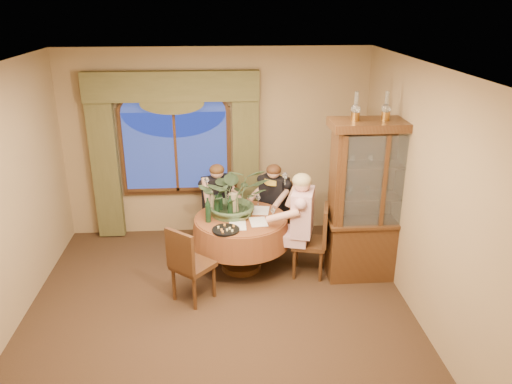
{
  "coord_description": "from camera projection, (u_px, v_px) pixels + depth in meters",
  "views": [
    {
      "loc": [
        0.08,
        -4.7,
        3.43
      ],
      "look_at": [
        0.5,
        1.25,
        1.1
      ],
      "focal_mm": 35.0,
      "sensor_mm": 36.0,
      "label": 1
    }
  ],
  "objects": [
    {
      "name": "oil_lamp_center",
      "position": [
        386.0,
        106.0,
        5.8
      ],
      "size": [
        0.11,
        0.11,
        0.34
      ],
      "primitive_type": null,
      "color": "#A5722D",
      "rests_on": "china_cabinet"
    },
    {
      "name": "chair_back",
      "position": [
        226.0,
        212.0,
        7.36
      ],
      "size": [
        0.5,
        0.5,
        0.96
      ],
      "primitive_type": "cube",
      "rotation": [
        0.0,
        0.0,
        -2.93
      ],
      "color": "black",
      "rests_on": "floor"
    },
    {
      "name": "china_cabinet",
      "position": [
        377.0,
        202.0,
        6.24
      ],
      "size": [
        1.29,
        0.51,
        2.08
      ],
      "primitive_type": "cube",
      "color": "#391E0C",
      "rests_on": "floor"
    },
    {
      "name": "window",
      "position": [
        176.0,
        152.0,
        7.35
      ],
      "size": [
        1.62,
        0.1,
        1.32
      ],
      "primitive_type": null,
      "color": "navy",
      "rests_on": "wall_back"
    },
    {
      "name": "oil_lamp_left",
      "position": [
        356.0,
        106.0,
        5.78
      ],
      "size": [
        0.11,
        0.11,
        0.34
      ],
      "primitive_type": null,
      "color": "#A5722D",
      "rests_on": "china_cabinet"
    },
    {
      "name": "wall_right",
      "position": [
        430.0,
        204.0,
        5.25
      ],
      "size": [
        0.0,
        5.0,
        5.0
      ],
      "primitive_type": "plane",
      "rotation": [
        1.57,
        0.0,
        -1.57
      ],
      "color": "#8B7451",
      "rests_on": "ground"
    },
    {
      "name": "drapery_left",
      "position": [
        105.0,
        163.0,
        7.28
      ],
      "size": [
        0.38,
        0.14,
        2.32
      ],
      "primitive_type": "cube",
      "color": "#444323",
      "rests_on": "floor"
    },
    {
      "name": "wine_bottle_0",
      "position": [
        208.0,
        210.0,
        6.32
      ],
      "size": [
        0.07,
        0.07,
        0.33
      ],
      "primitive_type": "cylinder",
      "color": "black",
      "rests_on": "dining_table"
    },
    {
      "name": "wine_glass_person_scarf",
      "position": [
        258.0,
        200.0,
        6.82
      ],
      "size": [
        0.07,
        0.07,
        0.18
      ],
      "primitive_type": null,
      "color": "silver",
      "rests_on": "dining_table"
    },
    {
      "name": "chair_right",
      "position": [
        309.0,
        241.0,
        6.47
      ],
      "size": [
        0.51,
        0.51,
        0.96
      ],
      "primitive_type": "cube",
      "rotation": [
        0.0,
        0.0,
        1.33
      ],
      "color": "black",
      "rests_on": "floor"
    },
    {
      "name": "person_pink",
      "position": [
        302.0,
        226.0,
        6.38
      ],
      "size": [
        0.58,
        0.61,
        1.41
      ],
      "primitive_type": null,
      "rotation": [
        0.0,
        0.0,
        1.3
      ],
      "color": "#D3A5AC",
      "rests_on": "floor"
    },
    {
      "name": "ceiling",
      "position": [
        211.0,
        71.0,
        4.59
      ],
      "size": [
        5.0,
        5.0,
        0.0
      ],
      "primitive_type": "plane",
      "rotation": [
        3.14,
        0.0,
        0.0
      ],
      "color": "white",
      "rests_on": "wall_back"
    },
    {
      "name": "chair_back_right",
      "position": [
        273.0,
        215.0,
        7.25
      ],
      "size": [
        0.59,
        0.59,
        0.96
      ],
      "primitive_type": "cube",
      "rotation": [
        0.0,
        0.0,
        -3.8
      ],
      "color": "black",
      "rests_on": "floor"
    },
    {
      "name": "chair_front_left",
      "position": [
        193.0,
        263.0,
        5.93
      ],
      "size": [
        0.59,
        0.59,
        0.96
      ],
      "primitive_type": "cube",
      "rotation": [
        0.0,
        0.0,
        -0.72
      ],
      "color": "black",
      "rests_on": "floor"
    },
    {
      "name": "stoneware_vase",
      "position": [
        233.0,
        204.0,
        6.56
      ],
      "size": [
        0.16,
        0.16,
        0.29
      ],
      "primitive_type": null,
      "color": "#95815F",
      "rests_on": "dining_table"
    },
    {
      "name": "drapery_right",
      "position": [
        246.0,
        160.0,
        7.42
      ],
      "size": [
        0.38,
        0.14,
        2.32
      ],
      "primitive_type": "cube",
      "color": "#444323",
      "rests_on": "floor"
    },
    {
      "name": "tasting_paper_2",
      "position": [
        238.0,
        225.0,
        6.27
      ],
      "size": [
        0.21,
        0.3,
        0.0
      ],
      "primitive_type": "cube",
      "rotation": [
        0.0,
        0.0,
        -0.01
      ],
      "color": "white",
      "rests_on": "dining_table"
    },
    {
      "name": "wine_bottle_2",
      "position": [
        212.0,
        203.0,
        6.54
      ],
      "size": [
        0.07,
        0.07,
        0.33
      ],
      "primitive_type": "cylinder",
      "color": "tan",
      "rests_on": "dining_table"
    },
    {
      "name": "wine_bottle_1",
      "position": [
        220.0,
        201.0,
        6.59
      ],
      "size": [
        0.07,
        0.07,
        0.33
      ],
      "primitive_type": "cylinder",
      "color": "black",
      "rests_on": "dining_table"
    },
    {
      "name": "wine_glass_person_back",
      "position": [
        228.0,
        200.0,
        6.84
      ],
      "size": [
        0.07,
        0.07,
        0.18
      ],
      "primitive_type": null,
      "color": "silver",
      "rests_on": "dining_table"
    },
    {
      "name": "wine_bottle_3",
      "position": [
        217.0,
        206.0,
        6.43
      ],
      "size": [
        0.07,
        0.07,
        0.33
      ],
      "primitive_type": "cylinder",
      "color": "black",
      "rests_on": "dining_table"
    },
    {
      "name": "tasting_paper_0",
      "position": [
        258.0,
        222.0,
        6.37
      ],
      "size": [
        0.23,
        0.32,
        0.0
      ],
      "primitive_type": "cube",
      "rotation": [
        0.0,
        0.0,
        0.08
      ],
      "color": "white",
      "rests_on": "dining_table"
    },
    {
      "name": "floor",
      "position": [
        219.0,
        324.0,
        5.6
      ],
      "size": [
        5.0,
        5.0,
        0.0
      ],
      "primitive_type": "plane",
      "color": "black",
      "rests_on": "ground"
    },
    {
      "name": "person_back",
      "position": [
        217.0,
        205.0,
        7.24
      ],
      "size": [
        0.57,
        0.55,
        1.25
      ],
      "primitive_type": null,
      "rotation": [
        0.0,
        0.0,
        -2.75
      ],
      "color": "black",
      "rests_on": "floor"
    },
    {
      "name": "wine_bottle_4",
      "position": [
        230.0,
        208.0,
        6.39
      ],
      "size": [
        0.07,
        0.07,
        0.33
      ],
      "primitive_type": "cylinder",
      "color": "black",
      "rests_on": "dining_table"
    },
    {
      "name": "oil_lamp_right",
      "position": [
        417.0,
        105.0,
        5.82
      ],
      "size": [
        0.11,
        0.11,
        0.34
      ],
      "primitive_type": null,
      "color": "#A5722D",
      "rests_on": "china_cabinet"
    },
    {
      "name": "centerpiece_plant",
      "position": [
        234.0,
        171.0,
        6.42
      ],
      "size": [
        0.92,
        1.02,
        0.8
      ],
      "primitive_type": "imported",
      "color": "#3C5635",
      "rests_on": "dining_table"
    },
    {
      "name": "swag_valance",
      "position": [
        171.0,
        86.0,
        6.92
      ],
      "size": [
        2.45,
        0.16,
        0.42
      ],
      "primitive_type": null,
      "color": "#444323",
      "rests_on": "wall_back"
    },
    {
      "name": "wall_back",
      "position": [
        216.0,
        144.0,
        7.42
      ],
      "size": [
        4.5,
        0.0,
        4.5
      ],
      "primitive_type": "plane",
      "rotation": [
        1.57,
        0.0,
        0.0
      ],
      "color": "#8B7451",
      "rests_on": "ground"
    },
    {
      "name": "tasting_paper_1",
      "position": [
        261.0,
        210.0,
        6.71
      ],
      "size": [
        0.26,
        0.33,
        0.0
      ],
      "primitive_type": "cube",
      "rotation": [
        0.0,
        0.0,
        -0.17
      ],
      "color": "white",
      "rests_on": "dining_table"
    },
    {
      "name": "olive_bowl",
      "position": [
        242.0,
        217.0,
        6.44
      ],
      "size": [
        0.17,
        0.17,
        0.05
      ],
      "primitive_type": "imported",
      "color": "#4A502A",
      "rests_on": "dining_table"
    },
    {
      "name": "wine_glass_person_pink",
      "position": [
        273.0,
        214.0,
        6.4
      ],
      "size": [
        0.07,
        0.07,
        0.18
      ],
      "primitive_type": null,
      "color": "silver",
      "rests_on": "dining_table"
    },
    {
      "name": "dining_table",
      "position": [
        241.0,
        243.0,
        6.65
      ],
      "size": [
        1.32,
        1.32,
        0.75
      ],
      "primitive_type": "cylinder",
      "rotation": [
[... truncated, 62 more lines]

